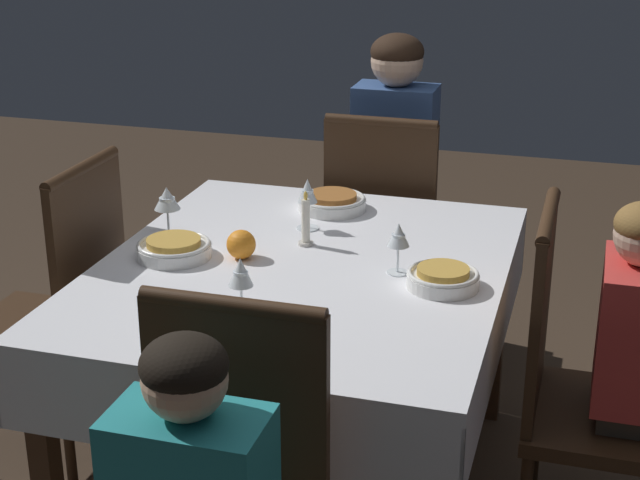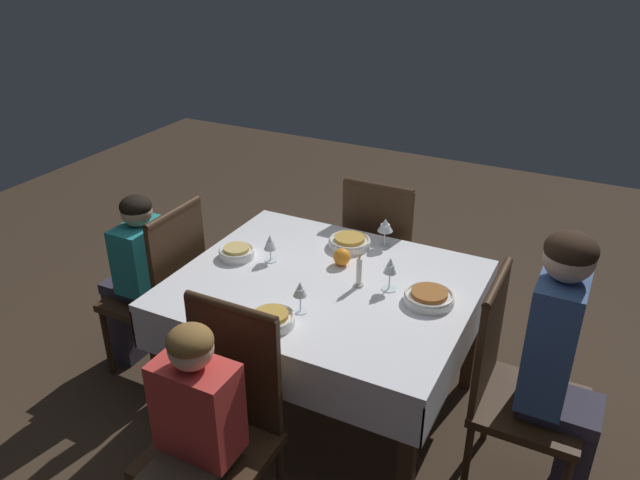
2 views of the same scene
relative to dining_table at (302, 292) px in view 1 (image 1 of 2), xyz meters
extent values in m
cube|color=silver|center=(0.00, 0.00, 0.07)|extent=(1.35, 1.13, 0.04)
cube|color=silver|center=(0.00, 0.56, -0.05)|extent=(1.35, 0.01, 0.19)
cube|color=silver|center=(0.00, -0.56, -0.05)|extent=(1.35, 0.01, 0.19)
cube|color=silver|center=(0.67, 0.00, -0.05)|extent=(0.01, 1.13, 0.19)
cube|color=silver|center=(-0.67, 0.00, -0.05)|extent=(0.01, 1.13, 0.19)
cube|color=#3D2616|center=(-0.61, 0.50, -0.31)|extent=(0.06, 0.06, 0.72)
cube|color=#3D2616|center=(0.61, -0.50, -0.31)|extent=(0.06, 0.06, 0.72)
cube|color=#3D2616|center=(-0.61, -0.50, -0.31)|extent=(0.06, 0.06, 0.72)
cube|color=#382314|center=(-0.98, 0.04, -0.24)|extent=(0.44, 0.44, 0.04)
cube|color=#382314|center=(-0.78, 0.04, 0.05)|extent=(0.03, 0.40, 0.53)
cylinder|color=#382314|center=(-0.78, 0.04, 0.31)|extent=(0.04, 0.40, 0.04)
cylinder|color=#382314|center=(-1.18, 0.24, -0.46)|extent=(0.03, 0.03, 0.41)
cylinder|color=#382314|center=(-1.18, -0.15, -0.46)|extent=(0.03, 0.03, 0.41)
cylinder|color=#382314|center=(-0.79, 0.24, -0.46)|extent=(0.03, 0.03, 0.41)
cylinder|color=#382314|center=(-0.79, -0.15, -0.46)|extent=(0.03, 0.03, 0.41)
cube|color=#382314|center=(0.06, 0.87, -0.24)|extent=(0.44, 0.44, 0.04)
cube|color=#382314|center=(0.06, 0.67, 0.05)|extent=(0.40, 0.03, 0.53)
cylinder|color=#382314|center=(0.06, 0.67, 0.31)|extent=(0.40, 0.04, 0.04)
cylinder|color=#382314|center=(-0.14, 0.68, -0.46)|extent=(0.03, 0.03, 0.41)
cube|color=#382314|center=(0.78, 0.10, 0.05)|extent=(0.03, 0.40, 0.53)
cylinder|color=#382314|center=(0.78, 0.10, 0.31)|extent=(0.04, 0.40, 0.04)
cube|color=#382314|center=(0.02, -0.87, -0.24)|extent=(0.44, 0.44, 0.04)
cube|color=#382314|center=(0.02, -0.67, 0.05)|extent=(0.40, 0.03, 0.53)
cylinder|color=#382314|center=(0.02, -0.67, 0.31)|extent=(0.40, 0.04, 0.04)
cylinder|color=#382314|center=(-0.18, -1.07, -0.46)|extent=(0.03, 0.03, 0.41)
cylinder|color=#382314|center=(-0.18, -0.68, -0.46)|extent=(0.03, 0.03, 0.41)
cylinder|color=#382314|center=(0.21, -0.68, -0.46)|extent=(0.03, 0.03, 0.41)
cube|color=#383342|center=(-1.19, 0.04, -0.44)|extent=(0.14, 0.22, 0.45)
cube|color=#383342|center=(-1.10, 0.04, -0.19)|extent=(0.31, 0.24, 0.06)
cube|color=#38568E|center=(-1.02, 0.04, 0.12)|extent=(0.18, 0.30, 0.55)
sphere|color=beige|center=(-1.02, 0.04, 0.48)|extent=(0.19, 0.19, 0.19)
ellipsoid|color=black|center=(-1.02, 0.04, 0.52)|extent=(0.19, 0.19, 0.13)
cube|color=red|center=(0.06, 0.91, 0.03)|extent=(0.30, 0.18, 0.37)
sphere|color=#D6A884|center=(1.02, 0.10, 0.27)|extent=(0.16, 0.16, 0.16)
ellipsoid|color=black|center=(1.02, 0.10, 0.30)|extent=(0.16, 0.16, 0.11)
cylinder|color=white|center=(-0.49, -0.05, 0.10)|extent=(0.22, 0.22, 0.04)
torus|color=white|center=(-0.49, -0.05, 0.12)|extent=(0.22, 0.22, 0.01)
cylinder|color=#995B28|center=(-0.49, -0.05, 0.13)|extent=(0.16, 0.16, 0.02)
cylinder|color=white|center=(-0.29, -0.07, 0.09)|extent=(0.07, 0.07, 0.00)
cylinder|color=white|center=(-0.29, -0.07, 0.13)|extent=(0.01, 0.01, 0.08)
cone|color=white|center=(-0.29, -0.07, 0.21)|extent=(0.06, 0.06, 0.07)
cylinder|color=white|center=(-0.29, -0.07, 0.19)|extent=(0.04, 0.04, 0.03)
cylinder|color=white|center=(0.04, 0.41, 0.10)|extent=(0.20, 0.20, 0.04)
torus|color=white|center=(0.04, 0.41, 0.12)|extent=(0.19, 0.19, 0.01)
cylinder|color=gold|center=(0.04, 0.41, 0.13)|extent=(0.14, 0.14, 0.02)
cylinder|color=white|center=(-0.02, 0.27, 0.09)|extent=(0.06, 0.06, 0.00)
cylinder|color=white|center=(-0.02, 0.27, 0.13)|extent=(0.01, 0.01, 0.08)
cone|color=white|center=(-0.02, 0.27, 0.20)|extent=(0.06, 0.06, 0.07)
cylinder|color=white|center=(-0.02, 0.27, 0.18)|extent=(0.04, 0.04, 0.03)
cylinder|color=white|center=(0.50, -0.02, 0.10)|extent=(0.18, 0.18, 0.04)
torus|color=white|center=(0.50, -0.02, 0.12)|extent=(0.18, 0.18, 0.01)
cylinder|color=tan|center=(0.50, -0.02, 0.13)|extent=(0.13, 0.13, 0.02)
cylinder|color=white|center=(0.33, -0.06, 0.09)|extent=(0.06, 0.06, 0.00)
cylinder|color=white|center=(0.33, -0.06, 0.12)|extent=(0.01, 0.01, 0.06)
cone|color=white|center=(0.33, -0.06, 0.19)|extent=(0.06, 0.06, 0.07)
cylinder|color=white|center=(0.33, -0.06, 0.17)|extent=(0.04, 0.04, 0.03)
cylinder|color=white|center=(0.05, -0.37, 0.10)|extent=(0.22, 0.22, 0.04)
torus|color=white|center=(0.05, -0.37, 0.12)|extent=(0.21, 0.21, 0.01)
cylinder|color=gold|center=(0.05, -0.37, 0.13)|extent=(0.16, 0.16, 0.02)
cylinder|color=white|center=(-0.11, -0.46, 0.09)|extent=(0.06, 0.06, 0.00)
cylinder|color=white|center=(-0.11, -0.46, 0.13)|extent=(0.01, 0.01, 0.08)
cone|color=white|center=(-0.11, -0.46, 0.20)|extent=(0.08, 0.08, 0.07)
cylinder|color=white|center=(-0.11, -0.46, 0.19)|extent=(0.05, 0.05, 0.03)
cylinder|color=beige|center=(-0.15, -0.04, 0.09)|extent=(0.05, 0.05, 0.01)
cylinder|color=white|center=(-0.15, -0.04, 0.16)|extent=(0.03, 0.03, 0.13)
ellipsoid|color=#F9C64C|center=(-0.15, -0.04, 0.24)|extent=(0.01, 0.01, 0.03)
sphere|color=orange|center=(0.00, -0.18, 0.13)|extent=(0.08, 0.08, 0.08)
camera|label=1|loc=(2.44, 0.77, 1.13)|focal=55.00mm
camera|label=2|loc=(-1.11, 2.23, 1.57)|focal=35.00mm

